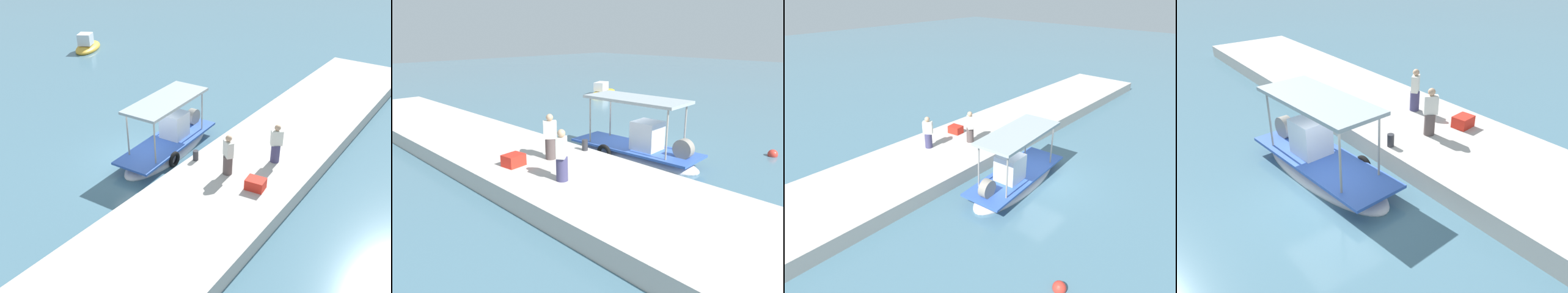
{
  "view_description": "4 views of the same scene",
  "coord_description": "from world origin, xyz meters",
  "views": [
    {
      "loc": [
        -12.83,
        -12.06,
        10.22
      ],
      "look_at": [
        1.03,
        -2.09,
        0.84
      ],
      "focal_mm": 40.2,
      "sensor_mm": 36.0,
      "label": 1
    },
    {
      "loc": [
        11.12,
        -12.89,
        5.35
      ],
      "look_at": [
        0.39,
        -2.55,
        0.84
      ],
      "focal_mm": 35.2,
      "sensor_mm": 36.0,
      "label": 2
    },
    {
      "loc": [
        12.46,
        7.6,
        8.63
      ],
      "look_at": [
        1.12,
        -2.7,
        1.23
      ],
      "focal_mm": 31.46,
      "sensor_mm": 36.0,
      "label": 3
    },
    {
      "loc": [
        -8.97,
        5.2,
        7.06
      ],
      "look_at": [
        0.59,
        -2.07,
        0.71
      ],
      "focal_mm": 36.99,
      "sensor_mm": 36.0,
      "label": 4
    }
  ],
  "objects": [
    {
      "name": "fisherman_near_bollard",
      "position": [
        0.17,
        -4.3,
        1.47
      ],
      "size": [
        0.54,
        0.56,
        1.75
      ],
      "color": "#524544",
      "rests_on": "dock_quay"
    },
    {
      "name": "main_fishing_boat",
      "position": [
        1.21,
        -0.41,
        0.42
      ],
      "size": [
        6.19,
        2.35,
        3.03
      ],
      "color": "silver",
      "rests_on": "ground_plane"
    },
    {
      "name": "cargo_crate",
      "position": [
        -0.13,
        -5.76,
        0.89
      ],
      "size": [
        0.67,
        0.79,
        0.43
      ],
      "primitive_type": "cube",
      "rotation": [
        0.0,
        0.0,
        1.7
      ],
      "color": "red",
      "rests_on": "dock_quay"
    },
    {
      "name": "fisherman_by_crate",
      "position": [
        2.17,
        -5.42,
        1.46
      ],
      "size": [
        0.54,
        0.55,
        1.72
      ],
      "color": "#3D3A63",
      "rests_on": "dock_quay"
    },
    {
      "name": "dock_quay",
      "position": [
        0.0,
        -4.74,
        0.34
      ],
      "size": [
        36.0,
        4.9,
        0.68
      ],
      "primitive_type": "cube",
      "color": "beige",
      "rests_on": "ground_plane"
    },
    {
      "name": "mooring_bollard",
      "position": [
        0.3,
        -2.62,
        0.9
      ],
      "size": [
        0.24,
        0.24,
        0.44
      ],
      "primitive_type": "cylinder",
      "color": "#2D2D33",
      "rests_on": "dock_quay"
    },
    {
      "name": "ground_plane",
      "position": [
        0.0,
        0.0,
        0.0
      ],
      "size": [
        120.0,
        120.0,
        0.0
      ],
      "primitive_type": "plane",
      "color": "slate"
    }
  ]
}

